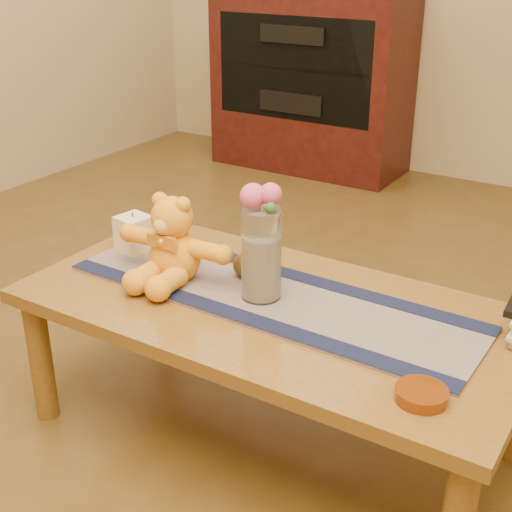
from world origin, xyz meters
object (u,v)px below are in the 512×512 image
Objects in this scene: pillar_candle at (134,233)px; bronze_ball at (245,265)px; teddy_bear at (174,239)px; glass_vase at (261,254)px; amber_dish at (421,395)px.

bronze_ball is (0.40, 0.03, -0.02)m from pillar_candle.
teddy_bear is 0.28m from glass_vase.
teddy_bear is 0.85m from amber_dish.
pillar_candle is 0.52m from glass_vase.
glass_vase is at bearing -6.58° from pillar_candle.
pillar_candle reaches higher than bronze_ball.
amber_dish is at bearing -24.65° from bronze_ball.
bronze_ball is (-0.11, 0.08, -0.09)m from glass_vase.
teddy_bear is 0.22m from bronze_ball.
amber_dish is at bearing -21.53° from glass_vase.
glass_vase is 0.17m from bronze_ball.
glass_vase is (0.51, -0.06, 0.07)m from pillar_candle.
teddy_bear is at bearing 167.10° from amber_dish.
pillar_candle is 1.58× the size of bronze_ball.
pillar_candle reaches higher than amber_dish.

